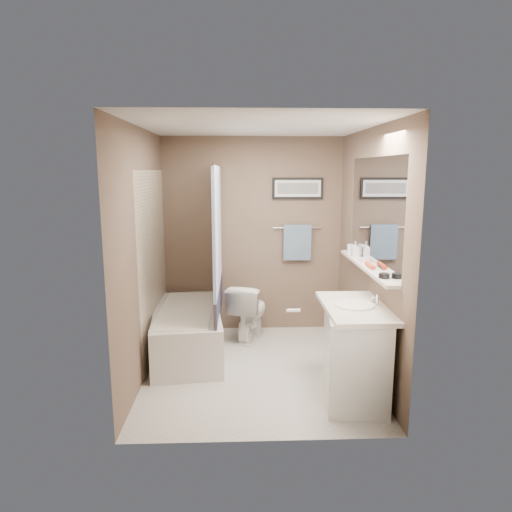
{
  "coord_description": "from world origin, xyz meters",
  "views": [
    {
      "loc": [
        -0.17,
        -4.35,
        2.0
      ],
      "look_at": [
        0.0,
        0.15,
        1.15
      ],
      "focal_mm": 32.0,
      "sensor_mm": 36.0,
      "label": 1
    }
  ],
  "objects_px": {
    "toilet": "(249,311)",
    "vanity": "(355,353)",
    "glass_jar": "(351,249)",
    "hair_brush_front": "(370,265)",
    "soap_bottle": "(355,249)",
    "bathtub": "(187,332)",
    "candle_bowl_near": "(384,276)"
  },
  "relations": [
    {
      "from": "hair_brush_front",
      "to": "vanity",
      "type": "bearing_deg",
      "value": -123.17
    },
    {
      "from": "glass_jar",
      "to": "hair_brush_front",
      "type": "bearing_deg",
      "value": -90.0
    },
    {
      "from": "glass_jar",
      "to": "soap_bottle",
      "type": "height_order",
      "value": "soap_bottle"
    },
    {
      "from": "bathtub",
      "to": "hair_brush_front",
      "type": "height_order",
      "value": "hair_brush_front"
    },
    {
      "from": "hair_brush_front",
      "to": "candle_bowl_near",
      "type": "bearing_deg",
      "value": -90.0
    },
    {
      "from": "vanity",
      "to": "hair_brush_front",
      "type": "height_order",
      "value": "hair_brush_front"
    },
    {
      "from": "candle_bowl_near",
      "to": "vanity",
      "type": "bearing_deg",
      "value": 145.02
    },
    {
      "from": "hair_brush_front",
      "to": "soap_bottle",
      "type": "distance_m",
      "value": 0.55
    },
    {
      "from": "hair_brush_front",
      "to": "glass_jar",
      "type": "distance_m",
      "value": 0.73
    },
    {
      "from": "hair_brush_front",
      "to": "toilet",
      "type": "bearing_deg",
      "value": 132.84
    },
    {
      "from": "vanity",
      "to": "hair_brush_front",
      "type": "bearing_deg",
      "value": 64.61
    },
    {
      "from": "bathtub",
      "to": "candle_bowl_near",
      "type": "height_order",
      "value": "candle_bowl_near"
    },
    {
      "from": "candle_bowl_near",
      "to": "hair_brush_front",
      "type": "height_order",
      "value": "hair_brush_front"
    },
    {
      "from": "toilet",
      "to": "vanity",
      "type": "relative_size",
      "value": 0.76
    },
    {
      "from": "bathtub",
      "to": "toilet",
      "type": "height_order",
      "value": "toilet"
    },
    {
      "from": "bathtub",
      "to": "toilet",
      "type": "bearing_deg",
      "value": 25.97
    },
    {
      "from": "vanity",
      "to": "candle_bowl_near",
      "type": "bearing_deg",
      "value": -27.2
    },
    {
      "from": "toilet",
      "to": "soap_bottle",
      "type": "distance_m",
      "value": 1.52
    },
    {
      "from": "hair_brush_front",
      "to": "soap_bottle",
      "type": "bearing_deg",
      "value": 90.0
    },
    {
      "from": "toilet",
      "to": "vanity",
      "type": "bearing_deg",
      "value": 140.15
    },
    {
      "from": "vanity",
      "to": "candle_bowl_near",
      "type": "height_order",
      "value": "candle_bowl_near"
    },
    {
      "from": "candle_bowl_near",
      "to": "glass_jar",
      "type": "xyz_separation_m",
      "value": [
        0.0,
        1.14,
        0.03
      ]
    },
    {
      "from": "toilet",
      "to": "hair_brush_front",
      "type": "distance_m",
      "value": 1.79
    },
    {
      "from": "vanity",
      "to": "toilet",
      "type": "bearing_deg",
      "value": 129.61
    },
    {
      "from": "toilet",
      "to": "vanity",
      "type": "height_order",
      "value": "vanity"
    },
    {
      "from": "toilet",
      "to": "soap_bottle",
      "type": "bearing_deg",
      "value": 168.42
    },
    {
      "from": "bathtub",
      "to": "vanity",
      "type": "height_order",
      "value": "vanity"
    },
    {
      "from": "toilet",
      "to": "bathtub",
      "type": "bearing_deg",
      "value": 50.65
    },
    {
      "from": "candle_bowl_near",
      "to": "glass_jar",
      "type": "relative_size",
      "value": 0.9
    },
    {
      "from": "vanity",
      "to": "glass_jar",
      "type": "height_order",
      "value": "glass_jar"
    },
    {
      "from": "vanity",
      "to": "candle_bowl_near",
      "type": "relative_size",
      "value": 10.0
    },
    {
      "from": "toilet",
      "to": "glass_jar",
      "type": "distance_m",
      "value": 1.44
    }
  ]
}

